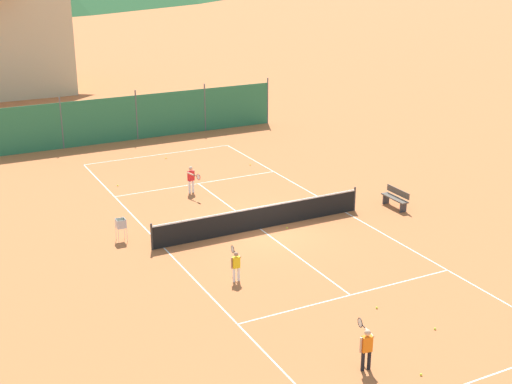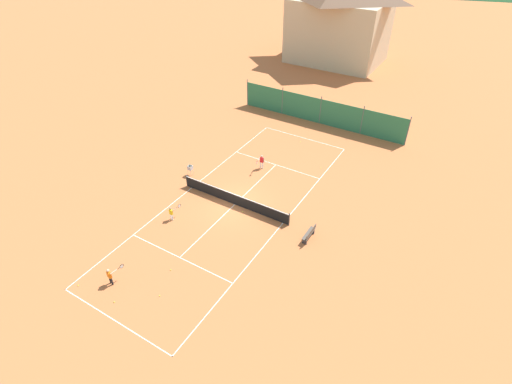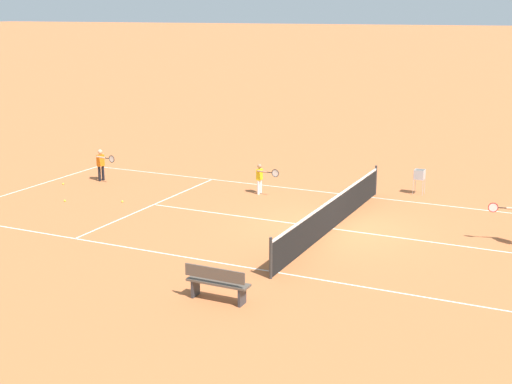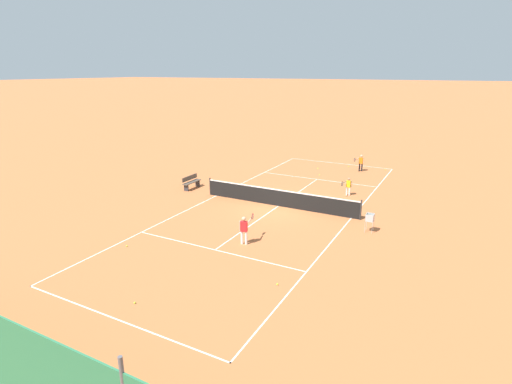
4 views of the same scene
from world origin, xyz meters
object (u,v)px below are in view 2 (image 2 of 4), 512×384
at_px(player_far_service, 110,275).
at_px(tennis_ball_mid_court, 78,285).
at_px(tennis_ball_service_box, 160,296).
at_px(tennis_ball_alley_right, 300,142).
at_px(ball_hopper, 190,168).
at_px(courtside_bench, 309,234).
at_px(tennis_ball_near_corner, 321,168).
at_px(tennis_ball_by_net_right, 171,270).
at_px(tennis_ball_far_corner, 114,302).
at_px(player_near_baseline, 172,212).
at_px(alpine_chalet, 340,16).
at_px(tennis_net, 235,199).
at_px(tennis_ball_by_net_left, 243,212).
at_px(tennis_ball_alley_left, 250,147).
at_px(player_near_service, 261,161).

distance_m(player_far_service, tennis_ball_mid_court, 2.12).
height_order(tennis_ball_service_box, tennis_ball_alley_right, same).
distance_m(tennis_ball_alley_right, ball_hopper, 11.04).
xyz_separation_m(player_far_service, courtside_bench, (8.41, 9.60, -0.27)).
xyz_separation_m(tennis_ball_near_corner, tennis_ball_by_net_right, (-3.31, -15.43, 0.00)).
bearing_deg(tennis_ball_far_corner, tennis_ball_alley_right, 87.41).
distance_m(tennis_ball_mid_court, tennis_ball_alley_right, 22.64).
distance_m(player_near_baseline, ball_hopper, 5.66).
height_order(player_near_baseline, tennis_ball_mid_court, player_near_baseline).
relative_size(tennis_ball_near_corner, alpine_chalet, 0.01).
bearing_deg(ball_hopper, alpine_chalet, 91.13).
distance_m(tennis_net, tennis_ball_near_corner, 8.66).
relative_size(player_far_service, ball_hopper, 1.38).
distance_m(tennis_ball_alley_right, tennis_ball_by_net_right, 18.54).
relative_size(tennis_net, player_near_baseline, 8.42).
xyz_separation_m(tennis_ball_mid_court, alpine_chalet, (-2.27, 45.56, 5.79)).
bearing_deg(tennis_ball_by_net_left, ball_hopper, 163.64).
bearing_deg(player_far_service, player_near_baseline, 97.15).
distance_m(tennis_ball_alley_left, ball_hopper, 6.67).
distance_m(tennis_ball_near_corner, tennis_ball_by_net_left, 8.74).
distance_m(player_near_service, ball_hopper, 5.95).
relative_size(tennis_net, courtside_bench, 6.12).
xyz_separation_m(player_near_baseline, courtside_bench, (9.21, 3.22, -0.19)).
xyz_separation_m(tennis_net, player_near_service, (-0.79, 5.26, 0.24)).
xyz_separation_m(player_near_service, tennis_ball_by_net_right, (1.01, -12.80, -0.71)).
xyz_separation_m(player_near_baseline, ball_hopper, (-2.43, 5.11, 0.01)).
bearing_deg(tennis_net, tennis_ball_near_corner, 65.89).
relative_size(tennis_ball_mid_court, ball_hopper, 0.07).
height_order(tennis_ball_mid_court, alpine_chalet, alpine_chalet).
height_order(tennis_ball_near_corner, tennis_ball_alley_left, same).
bearing_deg(tennis_ball_near_corner, tennis_ball_mid_court, -110.56).
xyz_separation_m(player_near_baseline, tennis_ball_service_box, (3.86, -5.65, -0.61)).
height_order(tennis_net, tennis_ball_alley_left, tennis_net).
bearing_deg(tennis_ball_by_net_left, tennis_ball_mid_court, -113.22).
xyz_separation_m(tennis_net, courtside_bench, (6.34, -0.51, -0.05)).
distance_m(tennis_net, tennis_ball_alley_left, 8.56).
bearing_deg(tennis_ball_service_box, tennis_ball_by_net_left, 90.06).
xyz_separation_m(tennis_net, player_near_baseline, (-2.87, -3.73, 0.14)).
bearing_deg(tennis_net, player_near_service, 98.58).
distance_m(player_near_service, tennis_ball_by_net_right, 12.86).
bearing_deg(tennis_ball_far_corner, tennis_ball_by_net_left, 79.78).
distance_m(player_near_baseline, tennis_ball_by_net_left, 5.09).
distance_m(tennis_ball_near_corner, tennis_ball_by_net_right, 15.78).
distance_m(ball_hopper, alpine_chalet, 33.26).
bearing_deg(player_near_baseline, tennis_ball_by_net_left, 40.34).
relative_size(tennis_ball_mid_court, tennis_ball_alley_right, 1.00).
height_order(tennis_net, tennis_ball_far_corner, tennis_net).
relative_size(tennis_ball_by_net_left, ball_hopper, 0.07).
relative_size(player_near_service, tennis_ball_mid_court, 19.22).
height_order(tennis_net, player_far_service, player_far_service).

